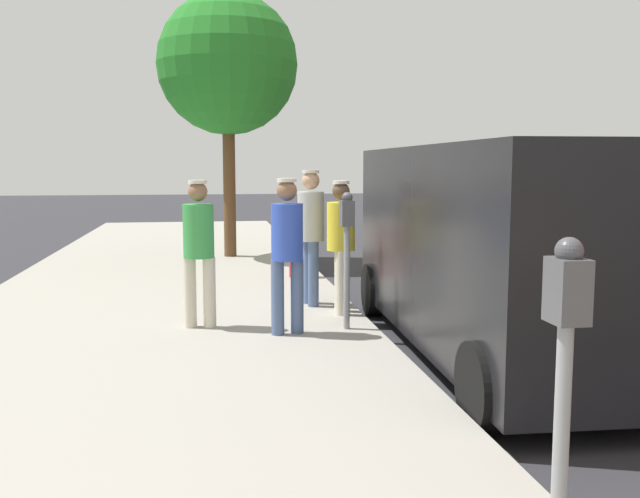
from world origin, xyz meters
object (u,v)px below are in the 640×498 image
(pedestrian_in_green, at_px, (199,244))
(pedestrian_in_yellow, at_px, (341,238))
(parking_meter_far, at_px, (565,350))
(parking_meter_near, at_px, (347,237))
(pedestrian_in_blue, at_px, (287,246))
(fire_hydrant, at_px, (297,251))
(street_tree, at_px, (228,65))
(pedestrian_in_gray, at_px, (311,228))
(parked_van, at_px, (504,244))

(pedestrian_in_green, bearing_deg, pedestrian_in_yellow, -163.59)
(parking_meter_far, bearing_deg, parking_meter_near, -90.00)
(pedestrian_in_green, distance_m, pedestrian_in_blue, 1.04)
(parking_meter_near, height_order, fire_hydrant, parking_meter_near)
(pedestrian_in_yellow, xyz_separation_m, street_tree, (1.17, -5.68, 2.80))
(pedestrian_in_yellow, distance_m, pedestrian_in_green, 1.77)
(pedestrian_in_blue, xyz_separation_m, fire_hydrant, (-0.58, -3.83, -0.54))
(pedestrian_in_gray, distance_m, pedestrian_in_blue, 1.61)
(parked_van, bearing_deg, pedestrian_in_gray, -51.52)
(parking_meter_near, relative_size, street_tree, 0.30)
(parking_meter_far, relative_size, fire_hydrant, 1.77)
(pedestrian_in_yellow, relative_size, fire_hydrant, 1.89)
(parked_van, xyz_separation_m, street_tree, (2.58, -7.24, 2.72))
(parked_van, bearing_deg, parking_meter_far, 69.86)
(pedestrian_in_green, height_order, pedestrian_in_blue, pedestrian_in_blue)
(pedestrian_in_yellow, height_order, parked_van, parked_van)
(parking_meter_near, height_order, pedestrian_in_yellow, pedestrian_in_yellow)
(parking_meter_far, height_order, pedestrian_in_gray, pedestrian_in_gray)
(pedestrian_in_gray, height_order, pedestrian_in_blue, pedestrian_in_gray)
(parking_meter_far, relative_size, parked_van, 0.29)
(parking_meter_far, height_order, pedestrian_in_green, pedestrian_in_green)
(pedestrian_in_gray, height_order, parked_van, parked_van)
(pedestrian_in_gray, bearing_deg, parking_meter_near, 98.10)
(pedestrian_in_green, xyz_separation_m, street_tree, (-0.53, -6.18, 2.78))
(parking_meter_near, height_order, pedestrian_in_gray, pedestrian_in_gray)
(parking_meter_far, height_order, pedestrian_in_blue, pedestrian_in_blue)
(street_tree, relative_size, fire_hydrant, 5.93)
(pedestrian_in_green, distance_m, fire_hydrant, 3.73)
(pedestrian_in_yellow, distance_m, parked_van, 2.11)
(street_tree, bearing_deg, pedestrian_in_blue, 93.47)
(pedestrian_in_blue, relative_size, street_tree, 0.33)
(street_tree, distance_m, fire_hydrant, 4.44)
(pedestrian_in_yellow, bearing_deg, pedestrian_in_blue, 51.46)
(pedestrian_in_blue, xyz_separation_m, street_tree, (0.40, -6.64, 2.76))
(street_tree, bearing_deg, parking_meter_far, 95.43)
(pedestrian_in_gray, xyz_separation_m, parked_van, (-1.70, 2.14, -0.00))
(parking_meter_far, xyz_separation_m, pedestrian_in_green, (1.61, -5.15, -0.09))
(pedestrian_in_yellow, bearing_deg, parking_meter_near, 83.97)
(pedestrian_in_gray, relative_size, street_tree, 0.34)
(fire_hydrant, bearing_deg, pedestrian_in_gray, 87.53)
(pedestrian_in_green, height_order, fire_hydrant, pedestrian_in_green)
(pedestrian_in_gray, bearing_deg, pedestrian_in_green, 37.28)
(pedestrian_in_green, relative_size, pedestrian_in_gray, 0.94)
(pedestrian_in_yellow, xyz_separation_m, parked_van, (-1.41, 1.56, 0.08))
(pedestrian_in_yellow, distance_m, pedestrian_in_blue, 1.23)
(parking_meter_far, bearing_deg, street_tree, -84.57)
(pedestrian_in_blue, xyz_separation_m, parked_van, (-2.18, 0.61, 0.05))
(pedestrian_in_green, bearing_deg, pedestrian_in_blue, 153.91)
(parking_meter_near, bearing_deg, parked_van, 153.78)
(pedestrian_in_blue, relative_size, parked_van, 0.32)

